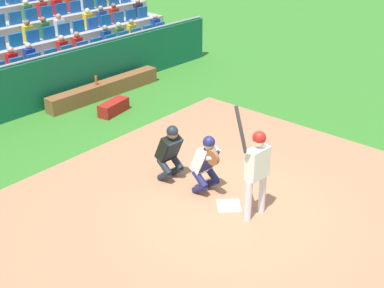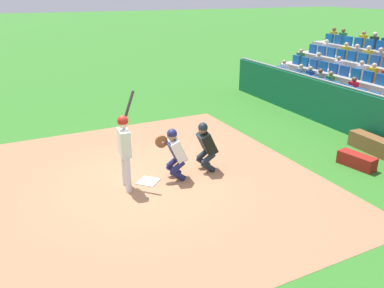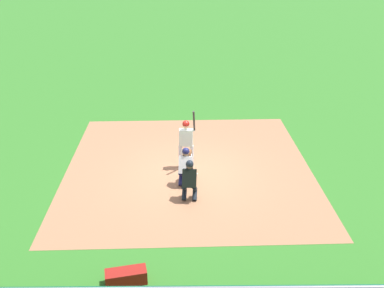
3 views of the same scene
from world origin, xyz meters
The scene contains 7 objects.
ground_plane centered at (0.00, 0.00, 0.00)m, with size 160.00×160.00×0.00m, color #317526.
infield_dirt_patch centered at (0.00, 0.50, 0.00)m, with size 8.39×8.73×0.01m, color #A6724F.
home_plate_marker centered at (0.00, 0.00, 0.02)m, with size 0.44×0.44×0.02m, color white.
batter_at_plate centered at (-0.07, 0.53, 1.08)m, with size 0.58×0.50×2.20m.
catcher_crouching centered at (-0.08, -0.65, 0.72)m, with size 0.49×0.72×1.29m.
home_plate_umpire centered at (0.03, -1.53, 0.70)m, with size 0.49×0.50×1.28m.
equipment_duffel_bag centered at (-1.45, -5.12, 0.17)m, with size 0.94×0.36×0.34m, color maroon.
Camera 3 is at (-0.01, -12.86, 7.15)m, focal length 40.65 mm.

